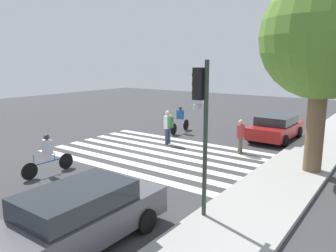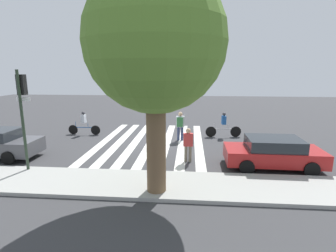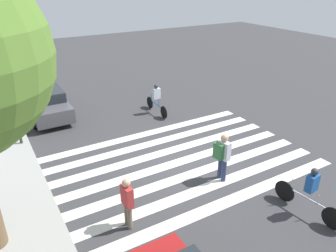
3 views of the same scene
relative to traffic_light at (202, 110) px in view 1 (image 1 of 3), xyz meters
name	(u,v)px [view 1 (image 1 of 3)]	position (x,y,z in m)	size (l,w,h in m)	color
ground_plane	(156,153)	(-4.62, -5.18, -3.08)	(60.00, 60.00, 0.00)	#38383A
sidewalk_curb	(287,177)	(-4.62, 1.07, -3.01)	(36.00, 2.50, 0.14)	#9E9E99
crosswalk_stripes	(156,153)	(-4.62, -5.18, -3.08)	(6.32, 10.00, 0.01)	silver
traffic_light	(202,110)	(0.00, 0.00, 0.00)	(0.60, 0.50, 4.40)	#283828
street_tree	(323,38)	(-5.84, 1.68, 2.12)	(4.62, 4.62, 7.56)	brown
pedestrian_adult_blue_shirt	(241,134)	(-6.93, -1.82, -2.14)	(0.47, 0.25, 1.66)	#6B6051
pedestrian_adult_yellow_jacket	(168,125)	(-6.39, -5.70, -2.01)	(0.53, 0.47, 1.82)	navy
cyclist_near_curb	(48,153)	(0.26, -6.70, -2.22)	(2.27, 0.40, 1.61)	black
cyclist_mid_street	(180,119)	(-9.22, -6.83, -2.21)	(2.36, 0.42, 1.65)	black
car_parked_dark_suv	(276,127)	(-10.78, -1.36, -2.36)	(4.29, 2.14, 1.39)	maroon
car_parked_silver_sedan	(77,217)	(2.97, -1.58, -2.32)	(4.73, 1.93, 1.47)	#4C4C51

